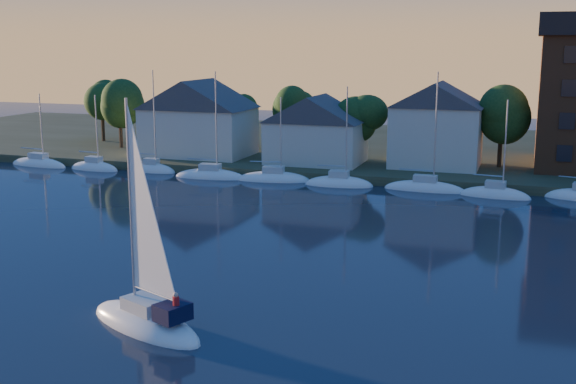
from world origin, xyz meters
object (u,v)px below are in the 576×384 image
at_px(clubhouse_east, 437,124).
at_px(hero_sailboat, 147,318).
at_px(clubhouse_west, 199,117).
at_px(clubhouse_centre, 316,129).

distance_m(clubhouse_east, hero_sailboat, 53.09).
height_order(clubhouse_west, clubhouse_east, clubhouse_east).
xyz_separation_m(clubhouse_centre, hero_sailboat, (5.40, -50.11, -4.56)).
bearing_deg(clubhouse_west, hero_sailboat, -67.28).
relative_size(clubhouse_west, clubhouse_east, 1.30).
height_order(clubhouse_centre, clubhouse_east, clubhouse_east).
xyz_separation_m(clubhouse_west, clubhouse_centre, (16.00, -1.00, -0.80)).
distance_m(clubhouse_centre, hero_sailboat, 50.61).
distance_m(clubhouse_west, clubhouse_east, 30.02).
bearing_deg(clubhouse_centre, hero_sailboat, -83.85).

